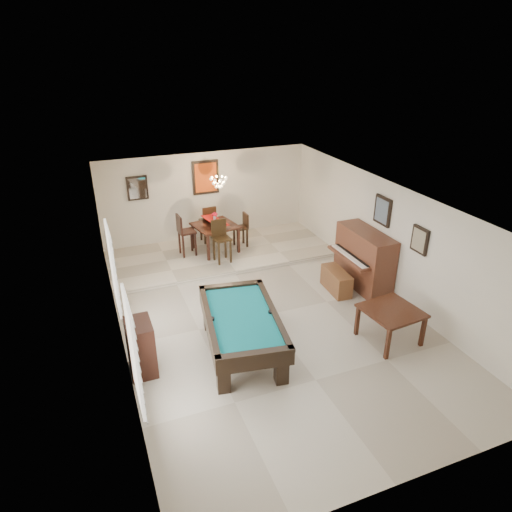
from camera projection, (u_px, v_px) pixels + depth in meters
ground_plane at (266, 315)px, 9.87m from camera, size 6.00×9.00×0.02m
wall_back at (206, 197)px, 13.09m from camera, size 6.00×0.04×2.60m
wall_front at (410, 412)px, 5.53m from camera, size 6.00×0.04×2.60m
wall_left at (115, 287)px, 8.32m from camera, size 0.04×9.00×2.60m
wall_right at (389, 240)px, 10.31m from camera, size 0.04×9.00×2.60m
ceiling at (267, 200)px, 8.75m from camera, size 6.00×9.00×0.04m
dining_step at (221, 254)px, 12.57m from camera, size 6.00×2.50×0.12m
window_left_front at (133, 352)px, 6.43m from camera, size 0.06×1.00×1.70m
window_left_rear at (113, 268)px, 8.79m from camera, size 0.06×1.00×1.70m
pool_table at (242, 334)px, 8.52m from camera, size 1.67×2.59×0.81m
square_table at (390, 325)px, 8.91m from camera, size 1.11×1.11×0.70m
upright_piano at (358, 260)px, 10.74m from camera, size 0.94×1.67×1.39m
piano_bench at (336, 281)px, 10.72m from camera, size 0.42×0.97×0.53m
apothecary_chest at (141, 347)px, 8.01m from camera, size 0.45×0.67×1.00m
dining_table at (215, 236)px, 12.45m from camera, size 1.24×1.24×0.88m
flower_vase at (215, 216)px, 12.21m from camera, size 0.17×0.17×0.24m
dining_chair_south at (222, 242)px, 11.76m from camera, size 0.45×0.45×1.11m
dining_chair_north at (208, 223)px, 12.99m from camera, size 0.43×0.43×1.08m
dining_chair_west at (187, 235)px, 12.15m from camera, size 0.45×0.45×1.14m
dining_chair_east at (240, 230)px, 12.70m from camera, size 0.36×0.36×0.95m
chandelier at (219, 178)px, 11.62m from camera, size 0.44×0.44×0.60m
back_painting at (206, 177)px, 12.80m from camera, size 0.75×0.06×0.95m
back_mirror at (137, 188)px, 12.22m from camera, size 0.55×0.06×0.65m
right_picture_upper at (383, 211)px, 10.29m from camera, size 0.06×0.55×0.65m
right_picture_lower at (420, 240)px, 9.28m from camera, size 0.06×0.45×0.55m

